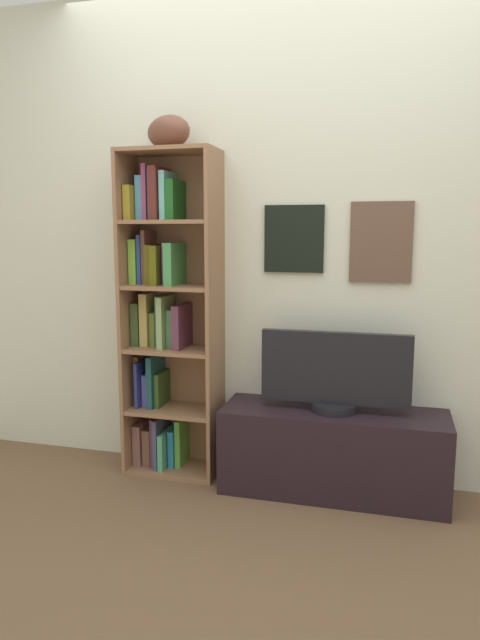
# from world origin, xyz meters

# --- Properties ---
(ground) EXTENTS (5.20, 5.20, 0.04)m
(ground) POSITION_xyz_m (0.00, 0.00, -0.02)
(ground) COLOR brown
(back_wall) EXTENTS (4.80, 0.08, 2.52)m
(back_wall) POSITION_xyz_m (0.00, 1.13, 1.26)
(back_wall) COLOR silver
(back_wall) RESTS_ON ground
(bookshelf) EXTENTS (0.50, 0.28, 1.71)m
(bookshelf) POSITION_xyz_m (-0.67, 0.99, 0.85)
(bookshelf) COLOR #906748
(bookshelf) RESTS_ON ground
(football) EXTENTS (0.31, 0.26, 0.16)m
(football) POSITION_xyz_m (-0.62, 0.96, 1.79)
(football) COLOR brown
(football) RESTS_ON bookshelf
(tv_stand) EXTENTS (1.10, 0.36, 0.42)m
(tv_stand) POSITION_xyz_m (0.24, 0.92, 0.21)
(tv_stand) COLOR black
(tv_stand) RESTS_ON ground
(television) EXTENTS (0.72, 0.22, 0.39)m
(television) POSITION_xyz_m (0.24, 0.92, 0.62)
(television) COLOR black
(television) RESTS_ON tv_stand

